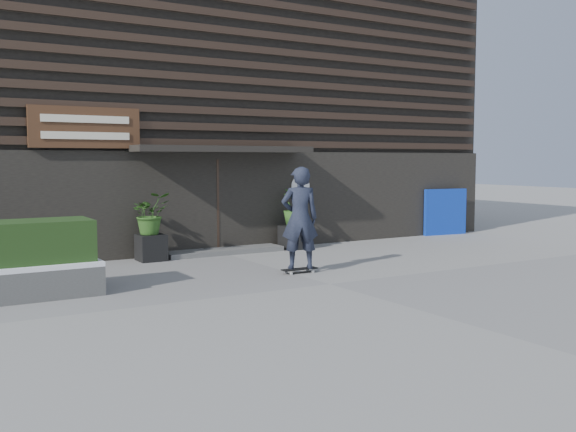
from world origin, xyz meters
TOP-DOWN VIEW (x-y plane):
  - ground at (0.00, 0.00)m, footprint 80.00×80.00m
  - entrance_step at (0.00, 4.60)m, footprint 3.00×0.80m
  - planter_pot_left at (-1.90, 4.40)m, footprint 0.60×0.60m
  - bamboo_left at (-1.90, 4.40)m, footprint 0.86×0.75m
  - planter_pot_right at (1.90, 4.40)m, footprint 0.60×0.60m
  - bamboo_right at (1.90, 4.40)m, footprint 0.54×0.54m
  - blue_tarp at (7.53, 4.70)m, footprint 1.50×0.29m
  - building at (-0.00, 9.96)m, footprint 18.00×11.00m
  - skateboarder at (0.14, 1.27)m, footprint 0.88×0.73m

SIDE VIEW (x-z plane):
  - ground at x=0.00m, z-range 0.00..0.00m
  - entrance_step at x=0.00m, z-range 0.00..0.12m
  - planter_pot_left at x=-1.90m, z-range 0.00..0.60m
  - planter_pot_right at x=1.90m, z-range 0.00..0.60m
  - blue_tarp at x=7.53m, z-range 0.00..1.40m
  - bamboo_left at x=-1.90m, z-range 0.60..1.56m
  - bamboo_right at x=1.90m, z-range 0.60..1.56m
  - skateboarder at x=0.14m, z-range 0.04..2.20m
  - building at x=0.00m, z-range -0.01..7.99m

